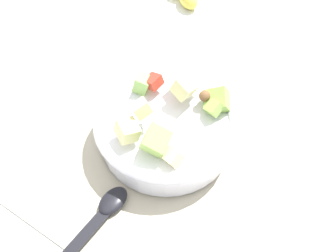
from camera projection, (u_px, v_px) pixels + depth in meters
ground_plane at (169, 139)px, 0.83m from camera, size 2.40×2.40×0.00m
placemat at (169, 138)px, 0.83m from camera, size 0.51×0.35×0.01m
salad_bowl at (168, 128)px, 0.79m from camera, size 0.24×0.24×0.11m
serving_spoon at (94, 224)px, 0.72m from camera, size 0.22×0.04×0.01m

